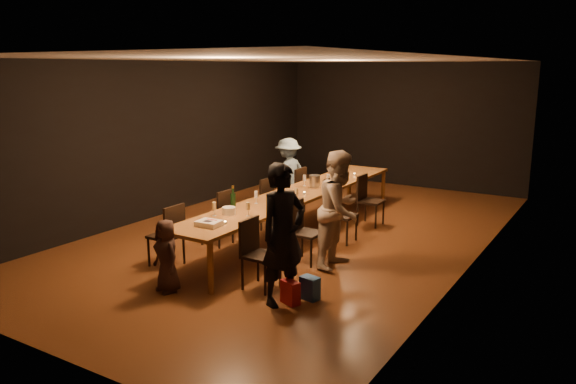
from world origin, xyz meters
The scene contains 30 objects.
ground centered at (0.00, 0.00, 0.00)m, with size 10.00×10.00×0.00m, color #4A2312.
room_shell centered at (0.00, 0.00, 2.08)m, with size 6.04×10.04×3.02m.
table centered at (0.00, 0.00, 0.70)m, with size 0.90×6.00×0.75m.
chair_right_0 centered at (0.85, -2.40, 0.47)m, with size 0.42×0.42×0.93m, color black, non-canonical shape.
chair_right_1 centered at (0.85, -1.20, 0.47)m, with size 0.42×0.42×0.93m, color black, non-canonical shape.
chair_right_2 centered at (0.85, 0.00, 0.47)m, with size 0.42×0.42×0.93m, color black, non-canonical shape.
chair_right_3 centered at (0.85, 1.20, 0.47)m, with size 0.42×0.42×0.93m, color black, non-canonical shape.
chair_left_0 centered at (-0.85, -2.40, 0.47)m, with size 0.42×0.42×0.93m, color black, non-canonical shape.
chair_left_1 centered at (-0.85, -1.20, 0.47)m, with size 0.42×0.42×0.93m, color black, non-canonical shape.
chair_left_2 centered at (-0.85, 0.00, 0.47)m, with size 0.42×0.42×0.93m, color black, non-canonical shape.
chair_left_3 centered at (-0.85, 1.20, 0.47)m, with size 0.42×0.42×0.93m, color black, non-canonical shape.
woman_birthday centered at (1.35, -2.65, 0.88)m, with size 0.64×0.42×1.76m, color black.
woman_tan centered at (1.34, -1.09, 0.86)m, with size 0.84×0.65×1.72m, color tan.
man_blue centered at (-1.15, 1.53, 0.73)m, with size 0.94×0.54×1.46m, color #82AACA.
child centered at (-0.14, -3.13, 0.48)m, with size 0.47×0.31×0.97m, color #3C2721.
gift_bag_red centered at (1.44, -2.63, 0.15)m, with size 0.25×0.14×0.29m, color red.
gift_bag_blue centered at (1.57, -2.38, 0.15)m, with size 0.23×0.16×0.29m, color #285BAD.
birthday_cake centered at (0.04, -2.46, 0.79)m, with size 0.34×0.28×0.08m.
plate_stack centered at (-0.11, -1.84, 0.81)m, with size 0.20×0.20×0.11m, color white.
champagne_bottle centered at (-0.28, -1.50, 0.93)m, with size 0.08×0.08×0.36m, color black, non-canonical shape.
ice_bucket centered at (0.02, 0.54, 0.86)m, with size 0.20×0.20×0.22m, color #B8B8BD.
wineglass_0 centered at (-0.24, -2.01, 0.85)m, with size 0.06×0.06×0.21m, color beige, non-canonical shape.
wineglass_1 centered at (0.19, -1.76, 0.85)m, with size 0.06×0.06×0.21m, color beige, non-canonical shape.
wineglass_2 centered at (-0.15, -1.06, 0.85)m, with size 0.06×0.06×0.21m, color silver, non-canonical shape.
wineglass_3 centered at (0.27, -0.55, 0.85)m, with size 0.06×0.06×0.21m, color beige, non-canonical shape.
wineglass_4 centered at (-0.18, 0.52, 0.85)m, with size 0.06×0.06×0.21m, color silver, non-canonical shape.
wineglass_5 centered at (0.17, 0.79, 0.85)m, with size 0.06×0.06×0.21m, color silver, non-canonical shape.
tealight_near centered at (0.15, -2.26, 0.77)m, with size 0.05×0.05×0.03m, color #B2B7B2.
tealight_mid centered at (0.15, -0.06, 0.77)m, with size 0.05×0.05×0.03m, color #B2B7B2.
tealight_far centered at (0.15, 1.96, 0.77)m, with size 0.05×0.05×0.03m, color #B2B7B2.
Camera 1 is at (4.82, -8.19, 2.87)m, focal length 35.00 mm.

